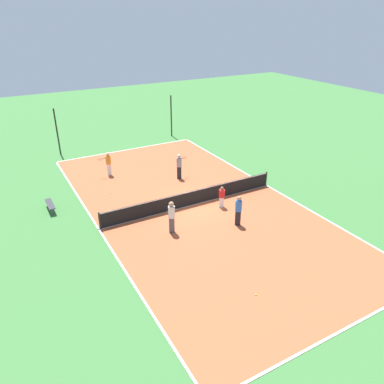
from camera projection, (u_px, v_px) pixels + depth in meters
name	position (u px, v px, depth m)	size (l,w,h in m)	color
ground_plane	(192.00, 205.00, 22.97)	(80.00, 80.00, 0.00)	#3D7538
court_surface	(192.00, 205.00, 22.96)	(11.77, 23.05, 0.02)	#B75633
tennis_net	(192.00, 197.00, 22.73)	(11.57, 0.10, 1.01)	black
bench	(50.00, 205.00, 22.22)	(0.36, 1.54, 0.45)	#333338
player_baseline_gray	(179.00, 164.00, 26.10)	(0.98, 0.70, 1.82)	black
player_near_blue	(238.00, 208.00, 20.40)	(0.49, 0.49, 1.78)	black
player_coach_red	(222.00, 196.00, 22.38)	(0.51, 0.51, 1.36)	white
player_far_white	(172.00, 215.00, 19.68)	(0.51, 0.51, 1.84)	#4C4C51
player_center_orange	(108.00, 162.00, 26.66)	(0.96, 0.41, 1.74)	white
tennis_ball_far_baseline	(256.00, 295.00, 15.68)	(0.07, 0.07, 0.07)	#CCE033
tennis_ball_left_sideline	(170.00, 203.00, 23.11)	(0.07, 0.07, 0.07)	#CCE033
tennis_ball_right_alley	(111.00, 193.00, 24.37)	(0.07, 0.07, 0.07)	#CCE033
fence_post_back_left	(57.00, 132.00, 30.22)	(0.12, 0.12, 3.82)	black
fence_post_back_right	(171.00, 116.00, 34.72)	(0.12, 0.12, 3.82)	black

